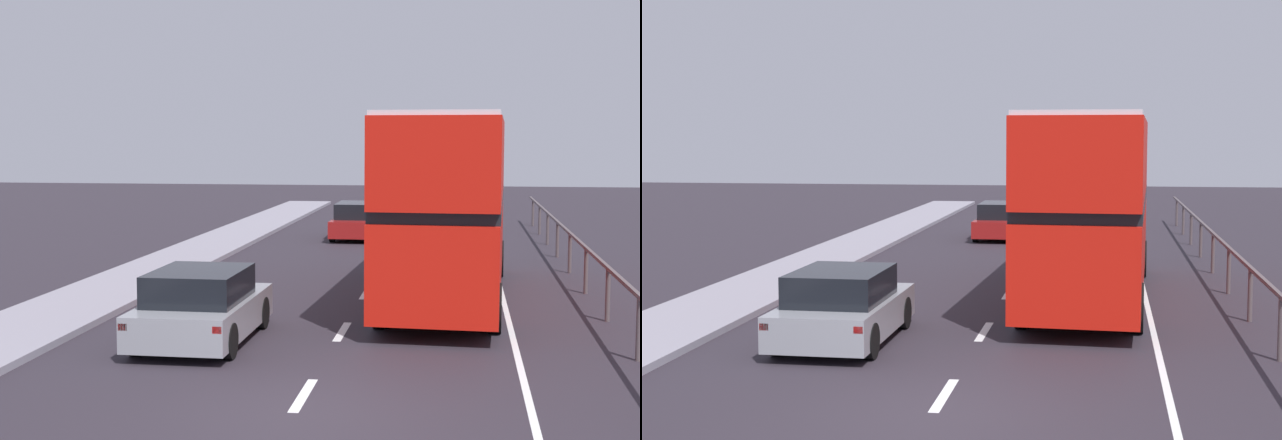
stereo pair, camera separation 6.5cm
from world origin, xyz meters
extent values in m
cube|color=#2B242D|center=(0.00, 0.00, -0.05)|extent=(75.13, 120.00, 0.10)
cube|color=silver|center=(0.00, 0.78, 0.00)|extent=(0.16, 1.82, 0.01)
cube|color=silver|center=(0.00, 5.40, 0.00)|extent=(0.16, 1.82, 0.01)
cube|color=silver|center=(0.00, 10.02, 0.00)|extent=(0.16, 1.82, 0.01)
cube|color=silver|center=(0.00, 14.64, 0.00)|extent=(0.16, 1.82, 0.01)
cube|color=silver|center=(0.00, 19.26, 0.00)|extent=(0.16, 1.82, 0.01)
cube|color=silver|center=(0.00, 23.88, 0.00)|extent=(0.16, 1.82, 0.01)
cube|color=silver|center=(0.00, 28.51, 0.00)|extent=(0.16, 1.82, 0.01)
cube|color=silver|center=(3.32, 9.00, 0.00)|extent=(0.12, 46.00, 0.01)
cube|color=#544748|center=(5.36, 9.00, 1.12)|extent=(0.08, 42.00, 0.08)
cylinder|color=#544748|center=(5.36, 3.75, 0.56)|extent=(0.10, 0.10, 1.12)
cylinder|color=#544748|center=(5.36, 7.25, 0.56)|extent=(0.10, 0.10, 1.12)
cylinder|color=#544748|center=(5.36, 10.75, 0.56)|extent=(0.10, 0.10, 1.12)
cylinder|color=#544748|center=(5.36, 14.25, 0.56)|extent=(0.10, 0.10, 1.12)
cylinder|color=#544748|center=(5.36, 17.75, 0.56)|extent=(0.10, 0.10, 1.12)
cylinder|color=#544748|center=(5.36, 21.25, 0.56)|extent=(0.10, 0.10, 1.12)
cylinder|color=#544748|center=(5.36, 24.75, 0.56)|extent=(0.10, 0.10, 1.12)
cylinder|color=#544748|center=(5.36, 28.25, 0.56)|extent=(0.10, 0.10, 1.12)
cube|color=red|center=(2.03, 9.48, 1.30)|extent=(2.96, 10.68, 1.89)
cube|color=black|center=(2.03, 9.48, 2.36)|extent=(2.96, 10.26, 0.24)
cube|color=red|center=(2.03, 9.48, 3.37)|extent=(2.96, 10.68, 1.77)
cube|color=silver|center=(2.03, 9.48, 4.30)|extent=(2.90, 10.47, 0.10)
cube|color=black|center=(2.28, 14.74, 1.39)|extent=(2.21, 0.15, 1.32)
cube|color=yellow|center=(2.28, 14.74, 3.81)|extent=(1.47, 0.11, 0.28)
cylinder|color=black|center=(1.08, 13.42, 0.50)|extent=(0.33, 1.01, 1.00)
cylinder|color=black|center=(3.34, 13.31, 0.50)|extent=(0.33, 1.01, 1.00)
cylinder|color=black|center=(0.72, 5.85, 0.50)|extent=(0.33, 1.01, 1.00)
cylinder|color=black|center=(2.98, 5.74, 0.50)|extent=(0.33, 1.01, 1.00)
cube|color=gray|center=(-2.50, 4.15, 0.50)|extent=(1.87, 4.06, 0.64)
cube|color=black|center=(-2.50, 3.94, 1.11)|extent=(1.64, 2.24, 0.58)
cube|color=red|center=(-3.33, 2.16, 0.66)|extent=(0.16, 0.06, 0.12)
cube|color=red|center=(-1.69, 2.15, 0.66)|extent=(0.16, 0.06, 0.12)
cylinder|color=black|center=(-3.34, 5.48, 0.32)|extent=(0.20, 0.64, 0.64)
cylinder|color=black|center=(-1.65, 5.47, 0.32)|extent=(0.20, 0.64, 0.64)
cylinder|color=black|center=(-3.35, 2.83, 0.32)|extent=(0.20, 0.64, 0.64)
cylinder|color=black|center=(-1.67, 2.82, 0.32)|extent=(0.20, 0.64, 0.64)
cube|color=maroon|center=(-1.50, 22.38, 0.49)|extent=(1.84, 4.22, 0.61)
cube|color=black|center=(-1.50, 22.17, 1.08)|extent=(1.62, 2.32, 0.58)
cube|color=red|center=(-2.32, 20.31, 0.64)|extent=(0.16, 0.06, 0.12)
cube|color=red|center=(-0.70, 20.31, 0.64)|extent=(0.16, 0.06, 0.12)
cylinder|color=black|center=(-2.33, 23.79, 0.32)|extent=(0.20, 0.64, 0.64)
cylinder|color=black|center=(-0.66, 23.79, 0.32)|extent=(0.20, 0.64, 0.64)
cylinder|color=black|center=(-2.34, 20.98, 0.32)|extent=(0.20, 0.64, 0.64)
cylinder|color=black|center=(-0.67, 20.98, 0.32)|extent=(0.20, 0.64, 0.64)
camera|label=1|loc=(2.30, -12.80, 3.88)|focal=52.67mm
camera|label=2|loc=(2.36, -12.79, 3.88)|focal=52.67mm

